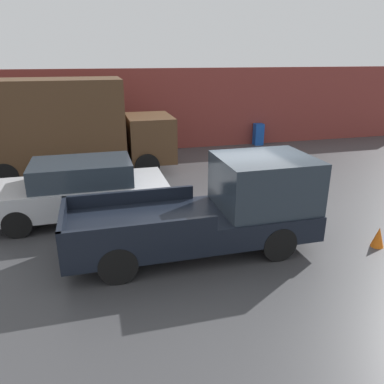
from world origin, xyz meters
name	(u,v)px	position (x,y,z in m)	size (l,w,h in m)	color
ground_plane	(237,226)	(0.00, 0.00, 0.00)	(60.00, 60.00, 0.00)	#3D3D3F
building_wall	(168,110)	(0.00, 9.07, 1.86)	(28.00, 0.15, 3.71)	brown
pickup_truck	(219,208)	(-0.85, -0.95, 0.98)	(5.57, 2.01, 2.11)	black
car	(80,189)	(-3.95, 1.67, 0.82)	(4.74, 1.96, 1.61)	#B7BABF
delivery_truck	(56,127)	(-4.72, 5.84, 1.84)	(7.62, 2.46, 3.49)	#4C331E
newspaper_box	(258,134)	(4.55, 8.74, 0.53)	(0.45, 0.40, 1.06)	#194CB2
traffic_cone	(378,237)	(2.79, -1.91, 0.24)	(0.29, 0.29, 0.49)	orange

